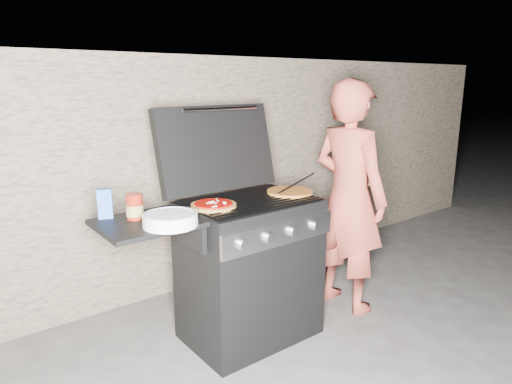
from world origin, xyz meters
TOP-DOWN VIEW (x-y plane):
  - ground at (0.00, 0.00)m, footprint 50.00×50.00m
  - stone_wall at (0.00, 1.05)m, footprint 8.00×0.35m
  - gas_grill at (-0.25, 0.00)m, footprint 1.34×0.79m
  - pizza_topped at (-0.27, -0.01)m, footprint 0.32×0.32m
  - pizza_plain at (0.31, -0.03)m, footprint 0.32×0.32m
  - sauce_jar at (-0.70, 0.07)m, footprint 0.11×0.11m
  - blue_carton at (-0.82, 0.18)m, footprint 0.08×0.07m
  - plate_stack at (-0.61, -0.15)m, footprint 0.36×0.36m
  - person at (0.81, -0.09)m, footprint 0.41×0.61m
  - tongs at (0.37, 0.00)m, footprint 0.42×0.10m

SIDE VIEW (x-z plane):
  - ground at x=0.00m, z-range 0.00..0.00m
  - gas_grill at x=-0.25m, z-range 0.00..0.91m
  - person at x=0.81m, z-range 0.00..1.63m
  - stone_wall at x=0.00m, z-range 0.00..1.80m
  - pizza_plain at x=0.31m, z-range 0.91..0.93m
  - pizza_topped at x=-0.27m, z-range 0.91..0.94m
  - plate_stack at x=-0.61m, z-range 0.90..0.97m
  - tongs at x=0.37m, z-range 0.91..1.00m
  - sauce_jar at x=-0.70m, z-range 0.90..1.04m
  - blue_carton at x=-0.82m, z-range 0.90..1.06m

